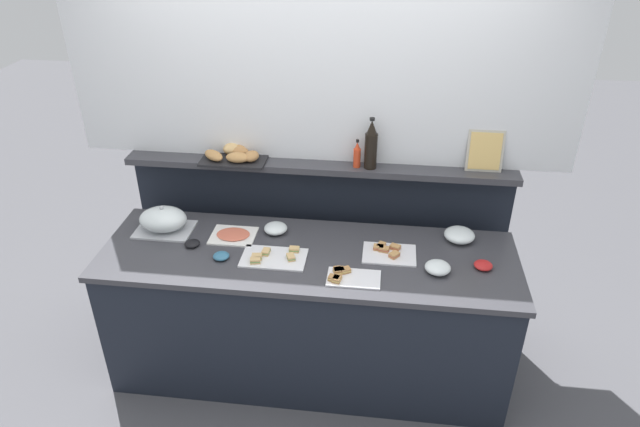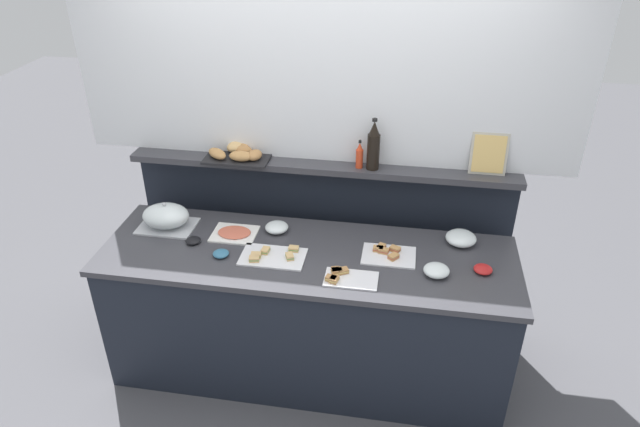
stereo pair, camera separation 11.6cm
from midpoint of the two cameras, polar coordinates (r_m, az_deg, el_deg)
ground_plane at (r=4.25m, az=-0.74°, el=-9.32°), size 12.00×12.00×0.00m
buffet_counter at (r=3.51m, az=-2.11°, el=-9.97°), size 2.37×0.75×0.88m
back_ledge_unit at (r=3.83m, az=-0.90°, el=-2.39°), size 2.40×0.22×1.22m
upper_wall_panel at (r=3.35m, az=-1.02°, el=16.43°), size 3.00×0.08×1.38m
sandwich_platter_side at (r=3.22m, az=-5.69°, el=-4.37°), size 0.36×0.22×0.04m
sandwich_platter_front at (r=3.05m, az=1.71°, el=-6.32°), size 0.28×0.17×0.04m
sandwich_platter_rear at (r=3.25m, az=5.83°, el=-3.90°), size 0.30×0.21×0.04m
cold_cuts_platter at (r=3.44m, az=-9.60°, el=-2.16°), size 0.26×0.22×0.02m
serving_cloche at (r=3.56m, az=-16.28°, el=-0.65°), size 0.34×0.24×0.17m
glass_bowl_large at (r=3.44m, az=-5.41°, el=-1.52°), size 0.14×0.14×0.06m
glass_bowl_medium at (r=3.43m, az=12.80°, el=-2.15°), size 0.18×0.18×0.07m
glass_bowl_small at (r=3.14m, az=10.63°, el=-5.37°), size 0.14×0.14×0.06m
condiment_bowl_cream at (r=3.23m, az=14.99°, el=-5.02°), size 0.10×0.10×0.04m
condiment_bowl_dark at (r=3.26m, az=-10.84°, el=-4.19°), size 0.09×0.09×0.03m
condiment_bowl_teal at (r=3.40m, az=-13.57°, el=-2.89°), size 0.09×0.09×0.03m
wine_bottle_dark at (r=3.39m, az=4.13°, el=6.76°), size 0.08×0.08×0.32m
hot_sauce_bottle at (r=3.42m, az=2.75°, el=5.84°), size 0.04×0.04×0.18m
bread_basket at (r=3.58m, az=-9.42°, el=5.87°), size 0.40×0.29×0.08m
framed_picture at (r=3.48m, az=15.24°, el=6.03°), size 0.21×0.06×0.25m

